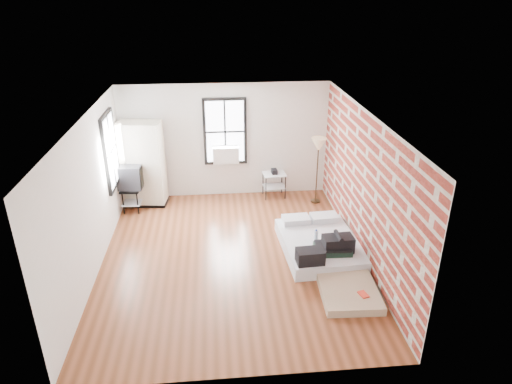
{
  "coord_description": "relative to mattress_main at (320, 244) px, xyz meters",
  "views": [
    {
      "loc": [
        -0.25,
        -7.58,
        4.87
      ],
      "look_at": [
        0.49,
        0.3,
        1.25
      ],
      "focal_mm": 32.0,
      "sensor_mm": 36.0,
      "label": 1
    }
  ],
  "objects": [
    {
      "name": "ground",
      "position": [
        -1.75,
        -0.07,
        -0.17
      ],
      "size": [
        6.0,
        6.0,
        0.0
      ],
      "primitive_type": "plane",
      "color": "#5C2F18",
      "rests_on": "ground"
    },
    {
      "name": "room_shell",
      "position": [
        -1.51,
        0.3,
        1.56
      ],
      "size": [
        5.02,
        6.02,
        2.8
      ],
      "color": "silver",
      "rests_on": "ground"
    },
    {
      "name": "mattress_main",
      "position": [
        0.0,
        0.0,
        0.0
      ],
      "size": [
        1.56,
        2.04,
        0.63
      ],
      "rotation": [
        0.0,
        0.0,
        0.06
      ],
      "color": "white",
      "rests_on": "ground"
    },
    {
      "name": "tv_stand",
      "position": [
        -3.96,
        2.33,
        0.63
      ],
      "size": [
        0.6,
        0.82,
        1.12
      ],
      "rotation": [
        0.0,
        0.0,
        -0.07
      ],
      "color": "black",
      "rests_on": "ground"
    },
    {
      "name": "floor_lamp",
      "position": [
        0.4,
        2.26,
        1.22
      ],
      "size": [
        0.35,
        0.35,
        1.63
      ],
      "color": "black",
      "rests_on": "ground"
    },
    {
      "name": "side_table",
      "position": [
        -0.57,
        2.65,
        0.33
      ],
      "size": [
        0.59,
        0.49,
        0.73
      ],
      "rotation": [
        0.0,
        0.0,
        0.09
      ],
      "color": "black",
      "rests_on": "ground"
    },
    {
      "name": "wardrobe",
      "position": [
        -3.71,
        2.58,
        0.84
      ],
      "size": [
        1.09,
        0.71,
        2.03
      ],
      "rotation": [
        0.0,
        0.0,
        -0.12
      ],
      "color": "black",
      "rests_on": "ground"
    },
    {
      "name": "mattress_bare",
      "position": [
        0.19,
        -0.95,
        -0.05
      ],
      "size": [
        1.04,
        1.86,
        0.39
      ],
      "rotation": [
        0.0,
        0.0,
        -0.05
      ],
      "color": "tan",
      "rests_on": "ground"
    }
  ]
}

